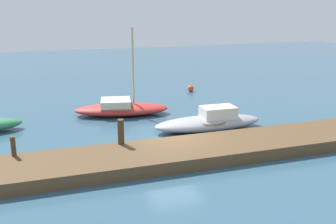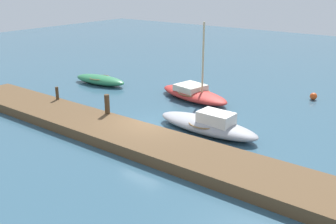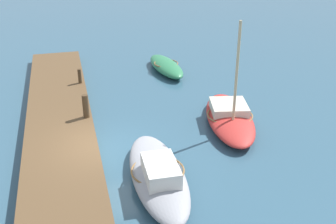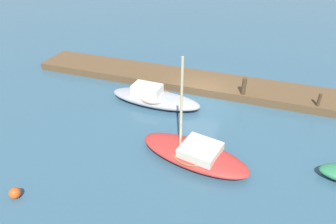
% 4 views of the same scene
% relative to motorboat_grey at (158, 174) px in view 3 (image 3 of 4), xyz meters
% --- Properties ---
extents(ground_plane, '(84.00, 84.00, 0.00)m').
position_rel_motorboat_grey_xyz_m(ground_plane, '(-2.63, -1.69, -0.43)').
color(ground_plane, '#33566B').
extents(dock_platform, '(25.69, 2.96, 0.52)m').
position_rel_motorboat_grey_xyz_m(dock_platform, '(-2.63, -3.38, -0.17)').
color(dock_platform, brown).
rests_on(dock_platform, ground_plane).
extents(motorboat_grey, '(5.89, 2.09, 1.20)m').
position_rel_motorboat_grey_xyz_m(motorboat_grey, '(0.00, 0.00, 0.00)').
color(motorboat_grey, '#939399').
rests_on(motorboat_grey, ground_plane).
extents(rowboat_green, '(4.57, 1.91, 0.69)m').
position_rel_motorboat_grey_xyz_m(rowboat_green, '(-11.52, 3.24, -0.08)').
color(rowboat_green, '#2D7A4C').
rests_on(rowboat_green, ground_plane).
extents(sailboat_red, '(5.81, 3.13, 5.11)m').
position_rel_motorboat_grey_xyz_m(sailboat_red, '(-3.78, 4.33, -0.02)').
color(sailboat_red, '#B72D28').
rests_on(sailboat_red, ground_plane).
extents(mooring_post_west, '(0.19, 0.19, 0.80)m').
position_rel_motorboat_grey_xyz_m(mooring_post_west, '(-9.55, -2.15, 0.49)').
color(mooring_post_west, '#47331E').
rests_on(mooring_post_west, dock_platform).
extents(mooring_post_mid_west, '(0.28, 0.28, 1.10)m').
position_rel_motorboat_grey_xyz_m(mooring_post_mid_west, '(-5.19, -2.15, 0.64)').
color(mooring_post_mid_west, '#47331E').
rests_on(mooring_post_mid_west, dock_platform).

